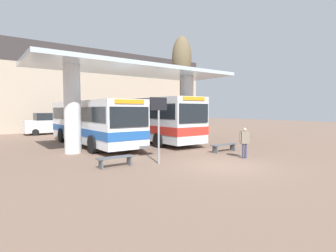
# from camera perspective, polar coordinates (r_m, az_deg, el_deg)

# --- Properties ---
(ground_plane) EXTENTS (100.00, 100.00, 0.00)m
(ground_plane) POSITION_cam_1_polar(r_m,az_deg,el_deg) (12.26, 11.83, -8.49)
(ground_plane) COLOR #755B4C
(townhouse_backdrop) EXTENTS (40.00, 0.58, 10.06)m
(townhouse_backdrop) POSITION_cam_1_polar(r_m,az_deg,el_deg) (33.31, -20.88, 9.07)
(townhouse_backdrop) COLOR tan
(townhouse_backdrop) RESTS_ON ground_plane
(station_canopy) EXTENTS (13.79, 5.00, 5.35)m
(station_canopy) POSITION_cam_1_polar(r_m,az_deg,el_deg) (18.06, -6.55, 9.05)
(station_canopy) COLOR silver
(station_canopy) RESTS_ON ground_plane
(transit_bus_left_bay) EXTENTS (2.87, 11.43, 3.12)m
(transit_bus_left_bay) POSITION_cam_1_polar(r_m,az_deg,el_deg) (19.43, -16.30, 1.11)
(transit_bus_left_bay) COLOR silver
(transit_bus_left_bay) RESTS_ON ground_plane
(transit_bus_center_bay) EXTENTS (2.94, 11.03, 3.38)m
(transit_bus_center_bay) POSITION_cam_1_polar(r_m,az_deg,el_deg) (20.99, -4.29, 1.76)
(transit_bus_center_bay) COLOR silver
(transit_bus_center_bay) RESTS_ON ground_plane
(waiting_bench_near_pillar) EXTENTS (1.69, 0.44, 0.46)m
(waiting_bench_near_pillar) POSITION_cam_1_polar(r_m,az_deg,el_deg) (11.91, -11.36, -7.16)
(waiting_bench_near_pillar) COLOR #4C5156
(waiting_bench_near_pillar) RESTS_ON ground_plane
(waiting_bench_mid_platform) EXTENTS (1.95, 0.44, 0.46)m
(waiting_bench_mid_platform) POSITION_cam_1_polar(r_m,az_deg,el_deg) (16.19, 12.11, -4.29)
(waiting_bench_mid_platform) COLOR #4C5156
(waiting_bench_mid_platform) RESTS_ON ground_plane
(info_sign_platform) EXTENTS (0.90, 0.09, 3.12)m
(info_sign_platform) POSITION_cam_1_polar(r_m,az_deg,el_deg) (12.22, -2.05, 2.03)
(info_sign_platform) COLOR gray
(info_sign_platform) RESTS_ON ground_plane
(pedestrian_waiting) EXTENTS (0.56, 0.40, 1.60)m
(pedestrian_waiting) POSITION_cam_1_polar(r_m,az_deg,el_deg) (14.25, 16.33, -2.89)
(pedestrian_waiting) COLOR #333856
(pedestrian_waiting) RESTS_ON ground_plane
(poplar_tree_behind_left) EXTENTS (2.14, 2.14, 10.53)m
(poplar_tree_behind_left) POSITION_cam_1_polar(r_m,az_deg,el_deg) (29.52, 3.01, 14.13)
(poplar_tree_behind_left) COLOR #473A2B
(poplar_tree_behind_left) RESTS_ON ground_plane
(parked_car_street) EXTENTS (4.75, 2.14, 2.20)m
(parked_car_street) POSITION_cam_1_polar(r_m,az_deg,el_deg) (29.89, -24.55, 0.40)
(parked_car_street) COLOR silver
(parked_car_street) RESTS_ON ground_plane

